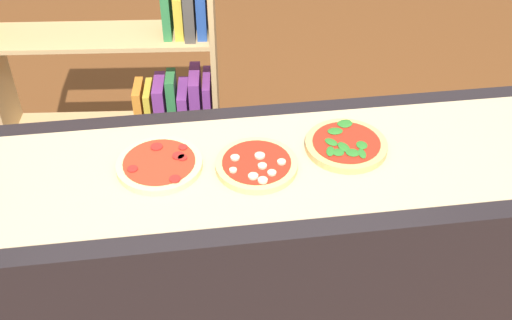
{
  "coord_description": "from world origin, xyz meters",
  "views": [
    {
      "loc": [
        -0.19,
        -1.37,
        2.07
      ],
      "look_at": [
        0.0,
        0.0,
        0.92
      ],
      "focal_mm": 44.28,
      "sensor_mm": 36.0,
      "label": 1
    }
  ],
  "objects_px": {
    "pizza_mushroom_1": "(257,165)",
    "pizza_spinach_2": "(346,145)",
    "pizza_pepperoni_0": "(160,164)",
    "bookshelf": "(140,94)"
  },
  "relations": [
    {
      "from": "pizza_pepperoni_0",
      "to": "bookshelf",
      "type": "relative_size",
      "value": 0.18
    },
    {
      "from": "pizza_pepperoni_0",
      "to": "bookshelf",
      "type": "bearing_deg",
      "value": 96.52
    },
    {
      "from": "pizza_mushroom_1",
      "to": "bookshelf",
      "type": "bearing_deg",
      "value": 113.03
    },
    {
      "from": "pizza_spinach_2",
      "to": "bookshelf",
      "type": "distance_m",
      "value": 1.08
    },
    {
      "from": "pizza_pepperoni_0",
      "to": "pizza_spinach_2",
      "type": "bearing_deg",
      "value": 1.55
    },
    {
      "from": "pizza_pepperoni_0",
      "to": "pizza_mushroom_1",
      "type": "distance_m",
      "value": 0.28
    },
    {
      "from": "pizza_pepperoni_0",
      "to": "bookshelf",
      "type": "distance_m",
      "value": 0.89
    },
    {
      "from": "pizza_mushroom_1",
      "to": "pizza_spinach_2",
      "type": "distance_m",
      "value": 0.28
    },
    {
      "from": "pizza_mushroom_1",
      "to": "pizza_spinach_2",
      "type": "relative_size",
      "value": 0.97
    },
    {
      "from": "pizza_spinach_2",
      "to": "bookshelf",
      "type": "relative_size",
      "value": 0.18
    }
  ]
}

